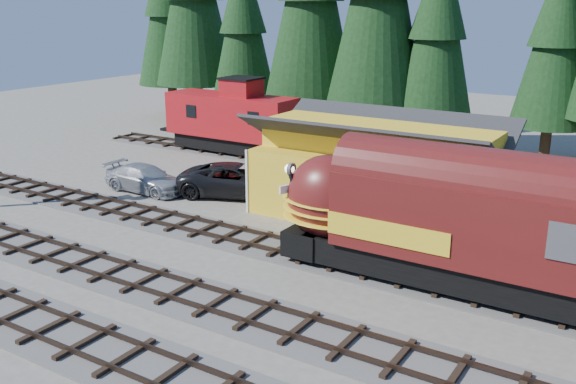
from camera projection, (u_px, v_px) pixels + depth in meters
The scene contains 9 objects.
ground at pixel (260, 290), 24.88m from camera, with size 120.00×120.00×0.00m, color #6B665B.
track_siding at pixel (553, 312), 22.99m from camera, with size 68.00×3.20×0.33m.
track_spur at pixel (289, 162), 44.57m from camera, with size 32.00×3.20×0.33m.
depot at pixel (377, 161), 32.55m from camera, with size 12.80×7.00×5.30m.
conifer_backdrop at pixel (549, 2), 39.69m from camera, with size 79.38×24.03×17.61m.
locomotive at pixel (459, 229), 24.13m from camera, with size 15.92×3.16×4.33m.
caboose at pixel (232, 119), 46.38m from camera, with size 9.99×2.90×5.20m.
pickup_truck_a at pixel (237, 180), 36.69m from camera, with size 3.09×6.69×1.86m, color black.
pickup_truck_b at pixel (146, 179), 37.59m from camera, with size 2.17×5.35×1.55m, color #AAACB2.
Camera 1 is at (13.08, -18.67, 10.73)m, focal length 40.00 mm.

